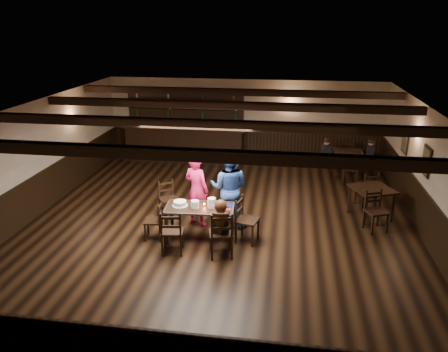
# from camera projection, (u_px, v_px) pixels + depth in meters

# --- Properties ---
(ground) EXTENTS (10.00, 10.00, 0.00)m
(ground) POSITION_uv_depth(u_px,v_px,m) (220.00, 224.00, 10.18)
(ground) COLOR black
(ground) RESTS_ON ground
(room_shell) EXTENTS (9.02, 10.02, 2.71)m
(room_shell) POSITION_uv_depth(u_px,v_px,m) (221.00, 152.00, 9.63)
(room_shell) COLOR beige
(room_shell) RESTS_ON ground
(dining_table) EXTENTS (1.50, 0.83, 0.75)m
(dining_table) POSITION_uv_depth(u_px,v_px,m) (200.00, 211.00, 9.29)
(dining_table) COLOR black
(dining_table) RESTS_ON ground
(chair_near_left) EXTENTS (0.50, 0.48, 0.94)m
(chair_near_left) POSITION_uv_depth(u_px,v_px,m) (172.00, 230.00, 8.70)
(chair_near_left) COLOR black
(chair_near_left) RESTS_ON ground
(chair_near_right) EXTENTS (0.55, 0.54, 0.99)m
(chair_near_right) POSITION_uv_depth(u_px,v_px,m) (221.00, 231.00, 8.57)
(chair_near_right) COLOR black
(chair_near_right) RESTS_ON ground
(chair_end_left) EXTENTS (0.42, 0.43, 0.83)m
(chair_end_left) POSITION_uv_depth(u_px,v_px,m) (156.00, 218.00, 9.37)
(chair_end_left) COLOR black
(chair_end_left) RESTS_ON ground
(chair_end_right) EXTENTS (0.53, 0.55, 0.98)m
(chair_end_right) POSITION_uv_depth(u_px,v_px,m) (244.00, 216.00, 9.24)
(chair_end_right) COLOR black
(chair_end_right) RESTS_ON ground
(chair_far_pushed) EXTENTS (0.54, 0.54, 0.85)m
(chair_far_pushed) POSITION_uv_depth(u_px,v_px,m) (167.00, 195.00, 10.54)
(chair_far_pushed) COLOR black
(chair_far_pushed) RESTS_ON ground
(woman_pink) EXTENTS (0.73, 0.63, 1.69)m
(woman_pink) POSITION_uv_depth(u_px,v_px,m) (197.00, 190.00, 9.91)
(woman_pink) COLOR #F3125E
(woman_pink) RESTS_ON ground
(man_blue) EXTENTS (0.96, 0.78, 1.84)m
(man_blue) POSITION_uv_depth(u_px,v_px,m) (229.00, 188.00, 9.83)
(man_blue) COLOR navy
(man_blue) RESTS_ON ground
(seated_person) EXTENTS (0.32, 0.48, 0.79)m
(seated_person) POSITION_uv_depth(u_px,v_px,m) (221.00, 219.00, 8.55)
(seated_person) COLOR black
(seated_person) RESTS_ON ground
(cake) EXTENTS (0.34, 0.34, 0.10)m
(cake) POSITION_uv_depth(u_px,v_px,m) (180.00, 204.00, 9.31)
(cake) COLOR white
(cake) RESTS_ON dining_table
(plate_stack_a) EXTENTS (0.17, 0.17, 0.16)m
(plate_stack_a) POSITION_uv_depth(u_px,v_px,m) (195.00, 204.00, 9.19)
(plate_stack_a) COLOR white
(plate_stack_a) RESTS_ON dining_table
(plate_stack_b) EXTENTS (0.17, 0.17, 0.20)m
(plate_stack_b) POSITION_uv_depth(u_px,v_px,m) (212.00, 203.00, 9.22)
(plate_stack_b) COLOR white
(plate_stack_b) RESTS_ON dining_table
(tea_light) EXTENTS (0.06, 0.06, 0.06)m
(tea_light) POSITION_uv_depth(u_px,v_px,m) (204.00, 205.00, 9.30)
(tea_light) COLOR #A5A8AD
(tea_light) RESTS_ON dining_table
(salt_shaker) EXTENTS (0.04, 0.04, 0.09)m
(salt_shaker) POSITION_uv_depth(u_px,v_px,m) (213.00, 207.00, 9.13)
(salt_shaker) COLOR silver
(salt_shaker) RESTS_ON dining_table
(pepper_shaker) EXTENTS (0.04, 0.04, 0.09)m
(pepper_shaker) POSITION_uv_depth(u_px,v_px,m) (216.00, 208.00, 9.10)
(pepper_shaker) COLOR #A5A8AD
(pepper_shaker) RESTS_ON dining_table
(drink_glass) EXTENTS (0.06, 0.06, 0.10)m
(drink_glass) POSITION_uv_depth(u_px,v_px,m) (215.00, 202.00, 9.36)
(drink_glass) COLOR silver
(drink_glass) RESTS_ON dining_table
(menu_red) EXTENTS (0.34, 0.32, 0.00)m
(menu_red) POSITION_uv_depth(u_px,v_px,m) (225.00, 209.00, 9.13)
(menu_red) COLOR maroon
(menu_red) RESTS_ON dining_table
(menu_blue) EXTENTS (0.38, 0.33, 0.00)m
(menu_blue) POSITION_uv_depth(u_px,v_px,m) (225.00, 205.00, 9.36)
(menu_blue) COLOR #0D1342
(menu_blue) RESTS_ON dining_table
(bar_counter) EXTENTS (4.09, 0.70, 2.20)m
(bar_counter) POSITION_uv_depth(u_px,v_px,m) (185.00, 139.00, 14.60)
(bar_counter) COLOR black
(bar_counter) RESTS_ON ground
(back_table_a) EXTENTS (1.14, 1.14, 0.75)m
(back_table_a) POSITION_uv_depth(u_px,v_px,m) (372.00, 192.00, 10.31)
(back_table_a) COLOR black
(back_table_a) RESTS_ON ground
(back_table_b) EXTENTS (0.89, 0.89, 0.75)m
(back_table_b) POSITION_uv_depth(u_px,v_px,m) (348.00, 155.00, 13.13)
(back_table_b) COLOR black
(back_table_b) RESTS_ON ground
(bg_patron_left) EXTENTS (0.28, 0.38, 0.70)m
(bg_patron_left) POSITION_uv_depth(u_px,v_px,m) (326.00, 149.00, 13.12)
(bg_patron_left) COLOR black
(bg_patron_left) RESTS_ON ground
(bg_patron_right) EXTENTS (0.26, 0.37, 0.72)m
(bg_patron_right) POSITION_uv_depth(u_px,v_px,m) (370.00, 150.00, 13.00)
(bg_patron_right) COLOR black
(bg_patron_right) RESTS_ON ground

